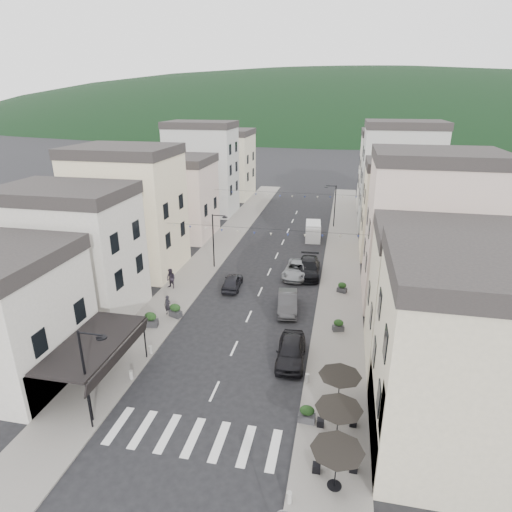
% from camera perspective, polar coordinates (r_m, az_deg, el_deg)
% --- Properties ---
extents(ground, '(700.00, 700.00, 0.00)m').
position_cam_1_polar(ground, '(24.49, -10.09, -25.89)').
color(ground, black).
rests_on(ground, ground).
extents(sidewalk_left, '(4.00, 76.00, 0.12)m').
position_cam_1_polar(sidewalk_left, '(52.62, -5.14, 1.07)').
color(sidewalk_left, slate).
rests_on(sidewalk_left, ground).
extents(sidewalk_right, '(4.00, 76.00, 0.12)m').
position_cam_1_polar(sidewalk_right, '(50.55, 11.38, -0.11)').
color(sidewalk_right, slate).
rests_on(sidewalk_right, ground).
extents(hill_backdrop, '(640.00, 360.00, 70.00)m').
position_cam_1_polar(hill_backdrop, '(315.96, 10.88, 17.15)').
color(hill_backdrop, black).
rests_on(hill_backdrop, ground).
extents(bistro_building, '(10.00, 8.00, 10.00)m').
position_cam_1_polar(bistro_building, '(24.30, 28.15, -13.49)').
color(bistro_building, '#BFB597').
rests_on(bistro_building, ground).
extents(boutique_awning, '(3.77, 7.50, 3.28)m').
position_cam_1_polar(boutique_awning, '(28.88, -20.54, -11.03)').
color(boutique_awning, black).
rests_on(boutique_awning, ground).
extents(buildings_row_left, '(10.20, 54.16, 14.00)m').
position_cam_1_polar(buildings_row_left, '(58.52, -10.37, 8.99)').
color(buildings_row_left, beige).
rests_on(buildings_row_left, ground).
extents(buildings_row_right, '(10.20, 54.16, 14.50)m').
position_cam_1_polar(buildings_row_right, '(53.71, 19.48, 7.33)').
color(buildings_row_right, '#BFB597').
rests_on(buildings_row_right, ground).
extents(cafe_terrace, '(2.50, 8.10, 2.53)m').
position_cam_1_polar(cafe_terrace, '(23.78, 10.95, -19.84)').
color(cafe_terrace, black).
rests_on(cafe_terrace, ground).
extents(streetlamp_left_near, '(1.70, 0.56, 6.00)m').
position_cam_1_polar(streetlamp_left_near, '(25.79, -21.44, -13.73)').
color(streetlamp_left_near, black).
rests_on(streetlamp_left_near, ground).
extents(streetlamp_left_far, '(1.70, 0.56, 6.00)m').
position_cam_1_polar(streetlamp_left_far, '(45.56, -5.41, 2.75)').
color(streetlamp_left_far, black).
rests_on(streetlamp_left_far, ground).
extents(streetlamp_right_far, '(1.70, 0.56, 6.00)m').
position_cam_1_polar(streetlamp_right_far, '(61.02, 10.24, 7.14)').
color(streetlamp_right_far, black).
rests_on(streetlamp_right_far, ground).
extents(bollards, '(11.66, 10.26, 0.60)m').
position_cam_1_polar(bollards, '(28.01, -5.90, -17.44)').
color(bollards, gray).
rests_on(bollards, ground).
extents(bunting_near, '(19.00, 0.28, 0.62)m').
position_cam_1_polar(bunting_near, '(39.91, 0.87, 3.18)').
color(bunting_near, black).
rests_on(bunting_near, ground).
extents(bunting_far, '(19.00, 0.28, 0.62)m').
position_cam_1_polar(bunting_far, '(55.18, 4.04, 8.08)').
color(bunting_far, black).
rests_on(bunting_far, ground).
extents(parked_car_a, '(2.20, 4.97, 1.66)m').
position_cam_1_polar(parked_car_a, '(30.82, 4.68, -12.50)').
color(parked_car_a, black).
rests_on(parked_car_a, ground).
extents(parked_car_b, '(2.20, 4.85, 1.54)m').
position_cam_1_polar(parked_car_b, '(37.43, 4.23, -6.19)').
color(parked_car_b, '#353537').
rests_on(parked_car_b, ground).
extents(parked_car_c, '(2.75, 5.42, 1.47)m').
position_cam_1_polar(parked_car_c, '(44.44, 5.44, -1.79)').
color(parked_car_c, gray).
rests_on(parked_car_c, ground).
extents(parked_car_d, '(2.56, 5.72, 1.63)m').
position_cam_1_polar(parked_car_d, '(44.78, 7.03, -1.57)').
color(parked_car_d, black).
rests_on(parked_car_d, ground).
extents(parked_car_e, '(1.91, 4.15, 1.38)m').
position_cam_1_polar(parked_car_e, '(41.55, -3.18, -3.45)').
color(parked_car_e, black).
rests_on(parked_car_e, ground).
extents(delivery_van, '(2.26, 4.90, 2.28)m').
position_cam_1_polar(delivery_van, '(56.24, 7.61, 3.41)').
color(delivery_van, silver).
rests_on(delivery_van, ground).
extents(pedestrian_a, '(0.72, 0.56, 1.74)m').
position_cam_1_polar(pedestrian_a, '(37.13, -11.69, -6.46)').
color(pedestrian_a, black).
rests_on(pedestrian_a, sidewalk_left).
extents(pedestrian_b, '(1.15, 1.01, 1.98)m').
position_cam_1_polar(pedestrian_b, '(41.91, -11.27, -2.99)').
color(pedestrian_b, '#251F2A').
rests_on(pedestrian_b, sidewalk_left).
extents(planter_la, '(1.20, 0.79, 1.26)m').
position_cam_1_polar(planter_la, '(35.77, -13.86, -8.22)').
color(planter_la, '#2B2B2D').
rests_on(planter_la, sidewalk_left).
extents(planter_lb, '(1.20, 0.93, 1.19)m').
position_cam_1_polar(planter_lb, '(36.81, -10.71, -7.14)').
color(planter_lb, '#2E2E30').
rests_on(planter_lb, sidewalk_left).
extents(planter_ra, '(1.00, 0.60, 1.08)m').
position_cam_1_polar(planter_ra, '(26.11, 6.80, -20.18)').
color(planter_ra, '#333336').
rests_on(planter_ra, sidewalk_right).
extents(planter_rb, '(0.98, 0.72, 0.99)m').
position_cam_1_polar(planter_rb, '(34.84, 10.93, -9.05)').
color(planter_rb, '#313133').
rests_on(planter_rb, sidewalk_right).
extents(planter_rc, '(1.00, 0.73, 1.00)m').
position_cam_1_polar(planter_rc, '(41.32, 11.40, -4.12)').
color(planter_rc, '#2D2D2F').
rests_on(planter_rc, sidewalk_right).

